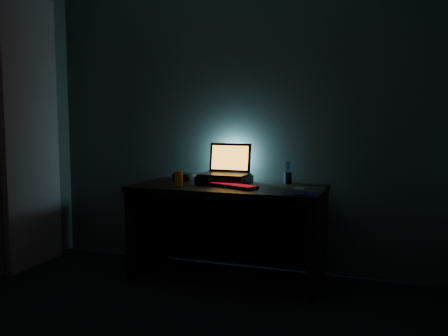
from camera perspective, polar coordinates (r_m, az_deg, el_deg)
name	(u,v)px	position (r m, az deg, el deg)	size (l,w,h in m)	color
room	(116,126)	(2.40, -12.20, 4.75)	(3.50, 4.00, 2.50)	black
desk	(230,217)	(4.00, 0.69, -5.58)	(1.50, 0.70, 0.75)	black
curtain	(31,133)	(4.56, -21.24, 3.76)	(0.06, 0.65, 2.30)	#C2AE9B
riser	(224,179)	(4.05, 0.05, -1.32)	(0.40, 0.30, 0.06)	black
laptop	(227,168)	(4.09, 0.31, 0.02)	(0.39, 0.30, 0.26)	black
keyboard	(233,186)	(3.82, 1.06, -2.04)	(0.43, 0.28, 0.03)	black
mousepad	(299,193)	(3.56, 8.57, -2.87)	(0.22, 0.20, 0.00)	#0B1B50
mouse	(299,191)	(3.55, 8.58, -2.57)	(0.07, 0.11, 0.03)	gray
pen_cup	(288,178)	(4.05, 7.30, -1.15)	(0.06, 0.06, 0.09)	black
juice_glass	(178,178)	(3.94, -5.22, -1.16)	(0.07, 0.07, 0.11)	orange
router	(184,177)	(4.28, -4.55, -0.99)	(0.20, 0.18, 0.05)	black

